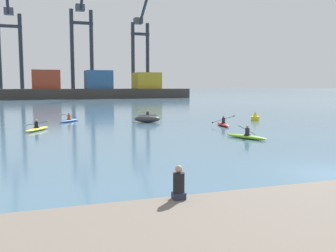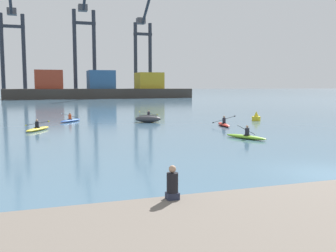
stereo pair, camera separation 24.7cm
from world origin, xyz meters
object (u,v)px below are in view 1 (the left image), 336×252
(kayak_yellow, at_px, (37,129))
(seated_onlooker, at_px, (179,184))
(kayak_lime, at_px, (246,136))
(kayak_red, at_px, (223,124))
(container_barge, at_px, (98,89))
(kayak_blue, at_px, (69,120))
(gantry_crane_west, at_px, (9,40))
(gantry_crane_east_mid, at_px, (141,45))
(kayak_orange, at_px, (147,117))
(gantry_crane_west_mid, at_px, (82,38))
(capsized_dinghy, at_px, (147,119))
(channel_buoy, at_px, (255,117))

(kayak_yellow, bearing_deg, seated_onlooker, -81.75)
(kayak_lime, xyz_separation_m, kayak_red, (2.41, 8.12, 0.00))
(container_barge, distance_m, kayak_red, 82.13)
(kayak_blue, distance_m, kayak_yellow, 7.75)
(gantry_crane_west, distance_m, gantry_crane_east_mid, 41.35)
(kayak_orange, bearing_deg, kayak_red, -65.89)
(container_barge, bearing_deg, gantry_crane_west_mid, 106.59)
(kayak_blue, xyz_separation_m, kayak_orange, (8.64, 1.18, 0.00))
(gantry_crane_west, relative_size, kayak_orange, 10.99)
(gantry_crane_west, xyz_separation_m, kayak_lime, (20.91, -103.77, -17.39))
(kayak_blue, bearing_deg, kayak_red, -33.67)
(gantry_crane_west, height_order, gantry_crane_east_mid, gantry_crane_west)
(capsized_dinghy, bearing_deg, kayak_orange, 73.85)
(kayak_lime, height_order, kayak_yellow, kayak_lime)
(kayak_lime, distance_m, kayak_yellow, 16.91)
(gantry_crane_west, bearing_deg, kayak_blue, -83.27)
(kayak_red, xyz_separation_m, seated_onlooker, (-12.78, -22.16, 0.97))
(container_barge, distance_m, kayak_blue, 74.80)
(gantry_crane_east_mid, xyz_separation_m, seated_onlooker, (-30.81, -117.78, -16.42))
(gantry_crane_west, bearing_deg, seated_onlooker, -84.89)
(kayak_orange, bearing_deg, gantry_crane_west_mid, 88.31)
(gantry_crane_west, height_order, kayak_orange, gantry_crane_west)
(container_barge, bearing_deg, kayak_blue, -101.00)
(container_barge, distance_m, gantry_crane_west_mid, 19.42)
(seated_onlooker, bearing_deg, kayak_red, 60.03)
(kayak_red, bearing_deg, kayak_orange, 114.11)
(kayak_lime, xyz_separation_m, kayak_orange, (-2.01, 18.00, 0.00))
(container_barge, height_order, kayak_blue, container_barge)
(container_barge, bearing_deg, gantry_crane_east_mid, 38.82)
(gantry_crane_west_mid, xyz_separation_m, channel_buoy, (7.69, -89.06, -18.35))
(gantry_crane_west_mid, relative_size, kayak_lime, 11.78)
(kayak_orange, bearing_deg, channel_buoy, -31.34)
(gantry_crane_west_mid, relative_size, kayak_red, 11.50)
(gantry_crane_west, distance_m, kayak_red, 99.97)
(container_barge, height_order, capsized_dinghy, container_barge)
(capsized_dinghy, bearing_deg, kayak_lime, -76.58)
(container_barge, distance_m, gantry_crane_west, 31.67)
(container_barge, distance_m, kayak_orange, 72.46)
(capsized_dinghy, relative_size, kayak_yellow, 0.87)
(gantry_crane_east_mid, bearing_deg, container_barge, -141.18)
(gantry_crane_east_mid, bearing_deg, kayak_lime, -101.15)
(kayak_lime, bearing_deg, gantry_crane_west, 101.39)
(gantry_crane_east_mid, relative_size, kayak_yellow, 11.43)
(capsized_dinghy, distance_m, kayak_lime, 14.06)
(gantry_crane_east_mid, relative_size, kayak_red, 10.72)
(gantry_crane_west_mid, xyz_separation_m, kayak_yellow, (-14.25, -91.14, -18.53))
(gantry_crane_east_mid, xyz_separation_m, channel_buoy, (-12.32, -91.91, -17.20))
(gantry_crane_west, distance_m, channel_buoy, 97.93)
(container_barge, xyz_separation_m, seated_onlooker, (-13.99, -104.24, -1.66))
(kayak_blue, height_order, kayak_orange, same)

